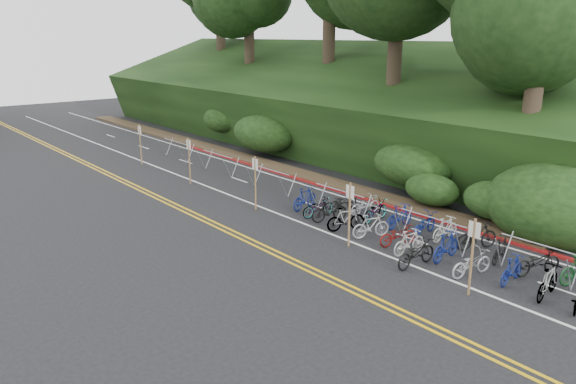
# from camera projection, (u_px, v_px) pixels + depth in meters

# --- Properties ---
(ground) EXTENTS (120.00, 120.00, 0.00)m
(ground) POSITION_uv_depth(u_px,v_px,m) (450.00, 296.00, 17.31)
(ground) COLOR black
(ground) RESTS_ON ground
(road_markings) EXTENTS (7.47, 80.00, 0.01)m
(road_markings) POSITION_uv_depth(u_px,v_px,m) (268.00, 214.00, 25.22)
(road_markings) COLOR gold
(road_markings) RESTS_ON ground
(red_curb) EXTENTS (0.25, 28.00, 0.10)m
(red_curb) POSITION_uv_depth(u_px,v_px,m) (322.00, 186.00, 29.71)
(red_curb) COLOR maroon
(red_curb) RESTS_ON ground
(embankment) EXTENTS (14.30, 48.14, 9.11)m
(embankment) POSITION_uv_depth(u_px,v_px,m) (331.00, 113.00, 38.69)
(embankment) COLOR black
(embankment) RESTS_ON ground
(bike_rack_front) EXTENTS (1.18, 2.59, 1.24)m
(bike_rack_front) POSITION_uv_depth(u_px,v_px,m) (537.00, 254.00, 18.31)
(bike_rack_front) COLOR #91949C
(bike_rack_front) RESTS_ON ground
(bike_racks_rest) EXTENTS (1.14, 23.00, 1.17)m
(bike_racks_rest) POSITION_uv_depth(u_px,v_px,m) (270.00, 175.00, 28.59)
(bike_racks_rest) COLOR #91949C
(bike_racks_rest) RESTS_ON ground
(signpost_near) EXTENTS (0.08, 0.40, 2.49)m
(signpost_near) POSITION_uv_depth(u_px,v_px,m) (472.00, 252.00, 17.03)
(signpost_near) COLOR brown
(signpost_near) RESTS_ON ground
(signposts_rest) EXTENTS (0.08, 18.40, 2.50)m
(signposts_rest) POSITION_uv_depth(u_px,v_px,m) (220.00, 168.00, 27.72)
(signposts_rest) COLOR brown
(signposts_rest) RESTS_ON ground
(bike_front) EXTENTS (0.68, 1.88, 0.98)m
(bike_front) POSITION_uv_depth(u_px,v_px,m) (416.00, 253.00, 19.42)
(bike_front) COLOR black
(bike_front) RESTS_ON ground
(bike_valet) EXTENTS (3.34, 14.60, 1.08)m
(bike_valet) POSITION_uv_depth(u_px,v_px,m) (429.00, 234.00, 21.28)
(bike_valet) COLOR slate
(bike_valet) RESTS_ON ground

